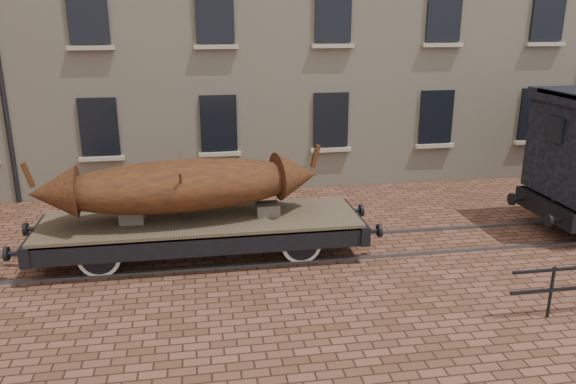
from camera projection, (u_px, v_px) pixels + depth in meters
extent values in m
plane|color=#4D2E1E|center=(337.00, 248.00, 13.41)|extent=(90.00, 90.00, 0.00)
cube|color=black|center=(99.00, 127.00, 16.48)|extent=(1.10, 0.12, 1.70)
cube|color=#B0A58C|center=(102.00, 158.00, 16.70)|extent=(1.30, 0.18, 0.12)
cube|color=black|center=(219.00, 123.00, 17.03)|extent=(1.10, 0.12, 1.70)
cube|color=#B0A58C|center=(220.00, 154.00, 17.26)|extent=(1.30, 0.18, 0.12)
cube|color=black|center=(331.00, 120.00, 17.59)|extent=(1.10, 0.12, 1.70)
cube|color=#B0A58C|center=(331.00, 150.00, 17.81)|extent=(1.30, 0.18, 0.12)
cube|color=black|center=(436.00, 117.00, 18.14)|extent=(1.10, 0.12, 1.70)
cube|color=#B0A58C|center=(435.00, 146.00, 18.37)|extent=(1.30, 0.18, 0.12)
cube|color=black|center=(535.00, 114.00, 18.69)|extent=(1.10, 0.12, 1.70)
cube|color=#B0A58C|center=(532.00, 142.00, 18.92)|extent=(1.30, 0.18, 0.12)
cube|color=black|center=(87.00, 12.00, 15.53)|extent=(1.10, 0.12, 1.70)
cube|color=#B0A58C|center=(91.00, 48.00, 15.75)|extent=(1.30, 0.18, 0.12)
cube|color=black|center=(215.00, 13.00, 16.08)|extent=(1.10, 0.12, 1.70)
cube|color=#B0A58C|center=(216.00, 47.00, 16.31)|extent=(1.30, 0.18, 0.12)
cube|color=black|center=(333.00, 13.00, 16.64)|extent=(1.10, 0.12, 1.70)
cube|color=#B0A58C|center=(333.00, 46.00, 16.86)|extent=(1.30, 0.18, 0.12)
cube|color=black|center=(444.00, 13.00, 17.19)|extent=(1.10, 0.12, 1.70)
cube|color=#B0A58C|center=(443.00, 45.00, 17.41)|extent=(1.30, 0.18, 0.12)
cube|color=black|center=(548.00, 13.00, 17.74)|extent=(1.10, 0.12, 1.70)
cube|color=#B0A58C|center=(545.00, 44.00, 17.97)|extent=(1.30, 0.18, 0.12)
cube|color=#59595E|center=(345.00, 259.00, 12.72)|extent=(30.00, 0.08, 0.06)
cube|color=#59595E|center=(330.00, 235.00, 14.08)|extent=(30.00, 0.08, 0.06)
cylinder|color=black|center=(551.00, 292.00, 10.16)|extent=(0.06, 0.06, 1.00)
cube|color=brown|center=(201.00, 221.00, 12.64)|extent=(7.07, 2.07, 0.11)
cube|color=black|center=(203.00, 246.00, 11.81)|extent=(7.07, 0.15, 0.42)
cube|color=black|center=(201.00, 216.00, 13.62)|extent=(7.07, 0.15, 0.42)
cube|color=black|center=(37.00, 240.00, 12.15)|extent=(0.21, 2.17, 0.42)
cylinder|color=black|center=(15.00, 253.00, 11.45)|extent=(0.33, 0.09, 0.09)
cylinder|color=black|center=(7.00, 254.00, 11.42)|extent=(0.08, 0.30, 0.30)
cylinder|color=black|center=(33.00, 229.00, 12.78)|extent=(0.33, 0.09, 0.09)
cylinder|color=black|center=(26.00, 229.00, 12.75)|extent=(0.08, 0.30, 0.30)
cube|color=black|center=(353.00, 221.00, 13.27)|extent=(0.21, 2.17, 0.42)
cylinder|color=black|center=(372.00, 231.00, 12.65)|extent=(0.33, 0.09, 0.09)
cylinder|color=black|center=(379.00, 231.00, 12.67)|extent=(0.08, 0.30, 0.30)
cylinder|color=black|center=(355.00, 211.00, 13.98)|extent=(0.33, 0.09, 0.09)
cylinder|color=black|center=(361.00, 210.00, 14.00)|extent=(0.08, 0.30, 0.30)
cylinder|color=black|center=(104.00, 244.00, 12.43)|extent=(0.09, 1.79, 0.09)
cylinder|color=silver|center=(99.00, 258.00, 11.75)|extent=(0.90, 0.07, 0.90)
cylinder|color=black|center=(99.00, 258.00, 11.75)|extent=(0.74, 0.09, 0.74)
cube|color=black|center=(97.00, 250.00, 11.58)|extent=(0.85, 0.08, 0.09)
cylinder|color=silver|center=(108.00, 233.00, 13.11)|extent=(0.90, 0.07, 0.90)
cylinder|color=black|center=(108.00, 233.00, 13.11)|extent=(0.74, 0.09, 0.74)
cube|color=black|center=(108.00, 222.00, 13.15)|extent=(0.85, 0.08, 0.09)
cylinder|color=black|center=(296.00, 233.00, 13.12)|extent=(0.09, 1.79, 0.09)
cylinder|color=silver|center=(302.00, 244.00, 12.44)|extent=(0.90, 0.07, 0.90)
cylinder|color=black|center=(302.00, 244.00, 12.44)|extent=(0.74, 0.09, 0.74)
cube|color=black|center=(303.00, 237.00, 12.26)|extent=(0.85, 0.08, 0.09)
cylinder|color=silver|center=(291.00, 222.00, 13.79)|extent=(0.90, 0.07, 0.90)
cylinder|color=black|center=(291.00, 222.00, 13.79)|extent=(0.74, 0.09, 0.74)
cube|color=black|center=(290.00, 212.00, 13.83)|extent=(0.85, 0.08, 0.09)
cube|color=black|center=(202.00, 236.00, 12.75)|extent=(3.77, 0.06, 0.06)
cube|color=#62564B|center=(132.00, 216.00, 12.35)|extent=(0.52, 0.47, 0.26)
cube|color=#62564B|center=(268.00, 209.00, 12.83)|extent=(0.52, 0.47, 0.26)
ellipsoid|color=#5F2D11|center=(182.00, 185.00, 12.33)|extent=(5.73, 2.29, 1.12)
cone|color=#5F2D11|center=(53.00, 193.00, 11.65)|extent=(1.07, 1.15, 1.06)
cube|color=#5F2D11|center=(28.00, 175.00, 11.41)|extent=(0.23, 0.14, 0.54)
cone|color=#5F2D11|center=(297.00, 175.00, 12.99)|extent=(1.07, 1.15, 1.06)
cube|color=#5F2D11|center=(315.00, 156.00, 12.98)|extent=(0.23, 0.14, 0.54)
cylinder|color=#493025|center=(182.00, 197.00, 11.94)|extent=(0.05, 0.95, 1.35)
cylinder|color=#493025|center=(183.00, 185.00, 12.80)|extent=(0.05, 0.95, 1.35)
cube|color=black|center=(545.00, 208.00, 14.05)|extent=(0.22, 2.40, 0.45)
cylinder|color=black|center=(548.00, 220.00, 13.23)|extent=(0.08, 0.32, 0.32)
cylinder|color=black|center=(512.00, 199.00, 14.73)|extent=(0.08, 0.32, 0.32)
cylinder|color=silver|center=(566.00, 205.00, 14.97)|extent=(0.96, 0.07, 0.96)
cylinder|color=black|center=(566.00, 205.00, 14.97)|extent=(0.79, 0.10, 0.79)
cube|color=black|center=(556.00, 129.00, 13.45)|extent=(0.08, 0.60, 0.60)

